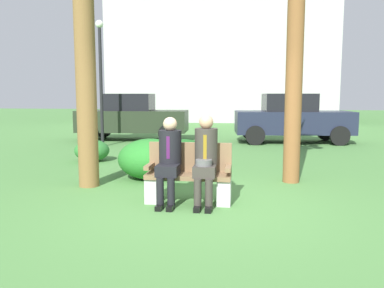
{
  "coord_description": "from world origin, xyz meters",
  "views": [
    {
      "loc": [
        0.6,
        -5.53,
        1.62
      ],
      "look_at": [
        -0.23,
        0.62,
        0.85
      ],
      "focal_mm": 36.7,
      "sensor_mm": 36.0,
      "label": 1
    }
  ],
  "objects_px": {
    "park_bench": "(189,177)",
    "shrub_near_bench": "(184,154)",
    "shrub_mid_lawn": "(92,150)",
    "shrub_far_lawn": "(150,159)",
    "parked_car_far": "(292,118)",
    "parked_car_near": "(132,117)",
    "seated_man_right": "(205,156)",
    "street_lamp": "(101,71)",
    "seated_man_left": "(169,156)",
    "building_backdrop": "(223,15)"
  },
  "relations": [
    {
      "from": "street_lamp",
      "to": "shrub_far_lawn",
      "type": "bearing_deg",
      "value": -59.6
    },
    {
      "from": "seated_man_left",
      "to": "shrub_mid_lawn",
      "type": "distance_m",
      "value": 4.4
    },
    {
      "from": "shrub_far_lawn",
      "to": "building_backdrop",
      "type": "height_order",
      "value": "building_backdrop"
    },
    {
      "from": "shrub_far_lawn",
      "to": "seated_man_left",
      "type": "bearing_deg",
      "value": -67.26
    },
    {
      "from": "seated_man_left",
      "to": "street_lamp",
      "type": "relative_size",
      "value": 0.33
    },
    {
      "from": "park_bench",
      "to": "parked_car_far",
      "type": "distance_m",
      "value": 8.4
    },
    {
      "from": "park_bench",
      "to": "building_backdrop",
      "type": "distance_m",
      "value": 22.74
    },
    {
      "from": "shrub_mid_lawn",
      "to": "parked_car_far",
      "type": "height_order",
      "value": "parked_car_far"
    },
    {
      "from": "shrub_near_bench",
      "to": "parked_car_near",
      "type": "relative_size",
      "value": 0.26
    },
    {
      "from": "parked_car_far",
      "to": "parked_car_near",
      "type": "bearing_deg",
      "value": -179.9
    },
    {
      "from": "seated_man_left",
      "to": "shrub_far_lawn",
      "type": "height_order",
      "value": "seated_man_left"
    },
    {
      "from": "seated_man_left",
      "to": "parked_car_far",
      "type": "distance_m",
      "value": 8.58
    },
    {
      "from": "street_lamp",
      "to": "shrub_mid_lawn",
      "type": "bearing_deg",
      "value": -74.66
    },
    {
      "from": "seated_man_left",
      "to": "shrub_mid_lawn",
      "type": "relative_size",
      "value": 1.51
    },
    {
      "from": "shrub_far_lawn",
      "to": "parked_car_near",
      "type": "height_order",
      "value": "parked_car_near"
    },
    {
      "from": "shrub_near_bench",
      "to": "building_backdrop",
      "type": "xyz_separation_m",
      "value": [
        -0.26,
        18.95,
        6.72
      ]
    },
    {
      "from": "seated_man_right",
      "to": "parked_car_far",
      "type": "relative_size",
      "value": 0.33
    },
    {
      "from": "park_bench",
      "to": "shrub_mid_lawn",
      "type": "distance_m",
      "value": 4.46
    },
    {
      "from": "parked_car_far",
      "to": "street_lamp",
      "type": "distance_m",
      "value": 6.56
    },
    {
      "from": "park_bench",
      "to": "parked_car_far",
      "type": "relative_size",
      "value": 0.32
    },
    {
      "from": "shrub_near_bench",
      "to": "parked_car_far",
      "type": "relative_size",
      "value": 0.26
    },
    {
      "from": "shrub_far_lawn",
      "to": "park_bench",
      "type": "bearing_deg",
      "value": -57.74
    },
    {
      "from": "shrub_near_bench",
      "to": "shrub_mid_lawn",
      "type": "xyz_separation_m",
      "value": [
        -2.39,
        0.6,
        -0.06
      ]
    },
    {
      "from": "shrub_near_bench",
      "to": "park_bench",
      "type": "bearing_deg",
      "value": -79.48
    },
    {
      "from": "building_backdrop",
      "to": "seated_man_right",
      "type": "bearing_deg",
      "value": -87.28
    },
    {
      "from": "parked_car_near",
      "to": "building_backdrop",
      "type": "relative_size",
      "value": 0.28
    },
    {
      "from": "shrub_near_bench",
      "to": "shrub_far_lawn",
      "type": "relative_size",
      "value": 0.83
    },
    {
      "from": "parked_car_near",
      "to": "parked_car_far",
      "type": "distance_m",
      "value": 5.66
    },
    {
      "from": "park_bench",
      "to": "seated_man_left",
      "type": "xyz_separation_m",
      "value": [
        -0.28,
        -0.12,
        0.33
      ]
    },
    {
      "from": "shrub_far_lawn",
      "to": "building_backdrop",
      "type": "relative_size",
      "value": 0.09
    },
    {
      "from": "shrub_mid_lawn",
      "to": "shrub_far_lawn",
      "type": "relative_size",
      "value": 0.68
    },
    {
      "from": "shrub_far_lawn",
      "to": "street_lamp",
      "type": "relative_size",
      "value": 0.32
    },
    {
      "from": "seated_man_right",
      "to": "parked_car_near",
      "type": "relative_size",
      "value": 0.33
    },
    {
      "from": "shrub_mid_lawn",
      "to": "seated_man_left",
      "type": "bearing_deg",
      "value": -53.07
    },
    {
      "from": "park_bench",
      "to": "shrub_near_bench",
      "type": "height_order",
      "value": "park_bench"
    },
    {
      "from": "park_bench",
      "to": "street_lamp",
      "type": "bearing_deg",
      "value": 120.88
    },
    {
      "from": "seated_man_left",
      "to": "parked_car_far",
      "type": "relative_size",
      "value": 0.32
    },
    {
      "from": "shrub_mid_lawn",
      "to": "parked_car_near",
      "type": "xyz_separation_m",
      "value": [
        -0.32,
        4.64,
        0.57
      ]
    },
    {
      "from": "street_lamp",
      "to": "seated_man_right",
      "type": "bearing_deg",
      "value": -57.84
    },
    {
      "from": "park_bench",
      "to": "street_lamp",
      "type": "height_order",
      "value": "street_lamp"
    },
    {
      "from": "seated_man_left",
      "to": "parked_car_near",
      "type": "bearing_deg",
      "value": 109.92
    },
    {
      "from": "seated_man_right",
      "to": "street_lamp",
      "type": "bearing_deg",
      "value": 122.16
    },
    {
      "from": "shrub_mid_lawn",
      "to": "shrub_far_lawn",
      "type": "xyz_separation_m",
      "value": [
        1.93,
        -1.82,
        0.13
      ]
    },
    {
      "from": "seated_man_right",
      "to": "shrub_mid_lawn",
      "type": "xyz_separation_m",
      "value": [
        -3.17,
        3.5,
        -0.47
      ]
    },
    {
      "from": "street_lamp",
      "to": "building_backdrop",
      "type": "bearing_deg",
      "value": 79.51
    },
    {
      "from": "seated_man_left",
      "to": "building_backdrop",
      "type": "distance_m",
      "value": 22.75
    },
    {
      "from": "shrub_mid_lawn",
      "to": "street_lamp",
      "type": "bearing_deg",
      "value": 105.34
    },
    {
      "from": "shrub_far_lawn",
      "to": "street_lamp",
      "type": "bearing_deg",
      "value": 120.4
    },
    {
      "from": "seated_man_left",
      "to": "building_backdrop",
      "type": "relative_size",
      "value": 0.09
    },
    {
      "from": "seated_man_left",
      "to": "street_lamp",
      "type": "bearing_deg",
      "value": 118.45
    }
  ]
}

